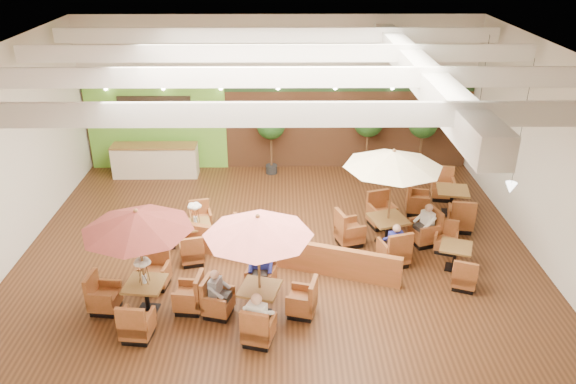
{
  "coord_description": "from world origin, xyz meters",
  "views": [
    {
      "loc": [
        0.17,
        -13.53,
        8.15
      ],
      "look_at": [
        0.3,
        0.5,
        1.5
      ],
      "focal_mm": 35.0,
      "sensor_mm": 36.0,
      "label": 1
    }
  ],
  "objects_px": {
    "table_4": "(455,258)",
    "diner_3": "(395,240)",
    "table_3": "(196,233)",
    "table_0": "(140,244)",
    "diner_1": "(261,264)",
    "topiary_0": "(271,128)",
    "service_counter": "(155,161)",
    "diner_4": "(426,220)",
    "table_1": "(259,248)",
    "table_5": "(441,202)",
    "topiary_1": "(368,125)",
    "table_2": "(392,182)",
    "diner_0": "(258,313)",
    "topiary_2": "(423,126)",
    "diner_2": "(217,288)",
    "booth_divider": "(286,253)"
  },
  "relations": [
    {
      "from": "table_5",
      "to": "topiary_1",
      "type": "bearing_deg",
      "value": 130.42
    },
    {
      "from": "service_counter",
      "to": "diner_4",
      "type": "xyz_separation_m",
      "value": [
        8.54,
        -4.91,
        0.17
      ]
    },
    {
      "from": "table_3",
      "to": "service_counter",
      "type": "bearing_deg",
      "value": 99.39
    },
    {
      "from": "diner_2",
      "to": "diner_4",
      "type": "relative_size",
      "value": 0.95
    },
    {
      "from": "booth_divider",
      "to": "table_1",
      "type": "bearing_deg",
      "value": -88.21
    },
    {
      "from": "topiary_2",
      "to": "table_5",
      "type": "bearing_deg",
      "value": -90.39
    },
    {
      "from": "diner_1",
      "to": "diner_4",
      "type": "height_order",
      "value": "diner_1"
    },
    {
      "from": "topiary_2",
      "to": "table_1",
      "type": "bearing_deg",
      "value": -123.57
    },
    {
      "from": "booth_divider",
      "to": "topiary_0",
      "type": "xyz_separation_m",
      "value": [
        -0.5,
        6.26,
        1.32
      ]
    },
    {
      "from": "booth_divider",
      "to": "diner_0",
      "type": "relative_size",
      "value": 7.24
    },
    {
      "from": "table_4",
      "to": "topiary_1",
      "type": "bearing_deg",
      "value": 123.57
    },
    {
      "from": "table_4",
      "to": "table_1",
      "type": "bearing_deg",
      "value": -138.61
    },
    {
      "from": "table_1",
      "to": "diner_1",
      "type": "bearing_deg",
      "value": 104.82
    },
    {
      "from": "table_1",
      "to": "table_5",
      "type": "bearing_deg",
      "value": 57.44
    },
    {
      "from": "diner_1",
      "to": "topiary_0",
      "type": "bearing_deg",
      "value": -86.02
    },
    {
      "from": "table_4",
      "to": "table_5",
      "type": "relative_size",
      "value": 0.86
    },
    {
      "from": "table_2",
      "to": "diner_1",
      "type": "bearing_deg",
      "value": -164.82
    },
    {
      "from": "table_5",
      "to": "diner_2",
      "type": "relative_size",
      "value": 3.9
    },
    {
      "from": "topiary_1",
      "to": "topiary_2",
      "type": "xyz_separation_m",
      "value": [
        1.94,
        0.0,
        -0.07
      ]
    },
    {
      "from": "diner_4",
      "to": "diner_3",
      "type": "bearing_deg",
      "value": 109.32
    },
    {
      "from": "table_2",
      "to": "diner_2",
      "type": "height_order",
      "value": "table_2"
    },
    {
      "from": "booth_divider",
      "to": "table_5",
      "type": "relative_size",
      "value": 2.08
    },
    {
      "from": "table_2",
      "to": "table_4",
      "type": "bearing_deg",
      "value": -56.78
    },
    {
      "from": "table_3",
      "to": "table_0",
      "type": "bearing_deg",
      "value": -118.3
    },
    {
      "from": "topiary_0",
      "to": "table_5",
      "type": "bearing_deg",
      "value": -31.24
    },
    {
      "from": "table_4",
      "to": "diner_0",
      "type": "xyz_separation_m",
      "value": [
        -5.01,
        -2.86,
        0.44
      ]
    },
    {
      "from": "table_5",
      "to": "table_3",
      "type": "bearing_deg",
      "value": -155.54
    },
    {
      "from": "service_counter",
      "to": "diner_1",
      "type": "xyz_separation_m",
      "value": [
        4.02,
        -7.12,
        0.19
      ]
    },
    {
      "from": "service_counter",
      "to": "table_3",
      "type": "relative_size",
      "value": 1.2
    },
    {
      "from": "diner_2",
      "to": "diner_3",
      "type": "bearing_deg",
      "value": 133.81
    },
    {
      "from": "topiary_0",
      "to": "topiary_2",
      "type": "xyz_separation_m",
      "value": [
        5.37,
        0.0,
        0.03
      ]
    },
    {
      "from": "table_0",
      "to": "table_1",
      "type": "height_order",
      "value": "table_0"
    },
    {
      "from": "service_counter",
      "to": "topiary_0",
      "type": "bearing_deg",
      "value": 2.76
    },
    {
      "from": "service_counter",
      "to": "table_4",
      "type": "relative_size",
      "value": 1.21
    },
    {
      "from": "table_0",
      "to": "diner_3",
      "type": "bearing_deg",
      "value": 24.01
    },
    {
      "from": "table_3",
      "to": "topiary_1",
      "type": "relative_size",
      "value": 1.01
    },
    {
      "from": "topiary_1",
      "to": "diner_0",
      "type": "relative_size",
      "value": 2.97
    },
    {
      "from": "table_3",
      "to": "table_4",
      "type": "distance_m",
      "value": 7.01
    },
    {
      "from": "table_3",
      "to": "table_5",
      "type": "bearing_deg",
      "value": 0.62
    },
    {
      "from": "service_counter",
      "to": "topiary_2",
      "type": "distance_m",
      "value": 9.59
    },
    {
      "from": "topiary_0",
      "to": "table_2",
      "type": "bearing_deg",
      "value": -56.79
    },
    {
      "from": "topiary_1",
      "to": "diner_1",
      "type": "height_order",
      "value": "topiary_1"
    },
    {
      "from": "table_1",
      "to": "diner_4",
      "type": "xyz_separation_m",
      "value": [
        4.52,
        3.17,
        -1.04
      ]
    },
    {
      "from": "topiary_0",
      "to": "diner_0",
      "type": "xyz_separation_m",
      "value": [
        -0.12,
        -9.24,
        -0.97
      ]
    },
    {
      "from": "service_counter",
      "to": "diner_3",
      "type": "bearing_deg",
      "value": -38.54
    },
    {
      "from": "service_counter",
      "to": "table_3",
      "type": "xyz_separation_m",
      "value": [
        2.14,
        -4.96,
        -0.17
      ]
    },
    {
      "from": "table_4",
      "to": "diner_3",
      "type": "xyz_separation_m",
      "value": [
        -1.55,
        0.22,
        0.41
      ]
    },
    {
      "from": "table_3",
      "to": "diner_2",
      "type": "height_order",
      "value": "table_3"
    },
    {
      "from": "topiary_1",
      "to": "table_2",
      "type": "bearing_deg",
      "value": -91.04
    },
    {
      "from": "diner_1",
      "to": "diner_2",
      "type": "relative_size",
      "value": 1.14
    }
  ]
}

